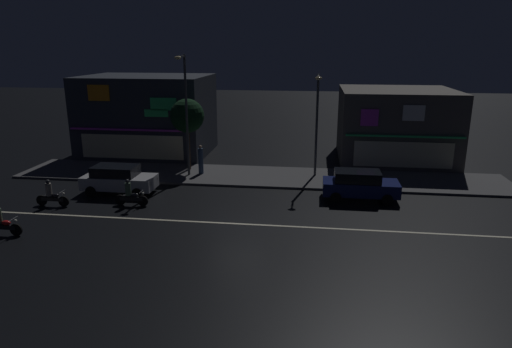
{
  "coord_description": "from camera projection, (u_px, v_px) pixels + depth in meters",
  "views": [
    {
      "loc": [
        3.69,
        -20.72,
        8.55
      ],
      "look_at": [
        0.55,
        3.1,
        1.74
      ],
      "focal_mm": 31.75,
      "sensor_mm": 36.0,
      "label": 1
    }
  ],
  "objects": [
    {
      "name": "streetlamp_mid",
      "position": [
        317.0,
        117.0,
        29.32
      ],
      "size": [
        0.44,
        1.64,
        6.7
      ],
      "color": "#47494C",
      "rests_on": "sidewalk_far"
    },
    {
      "name": "storefront_left_block",
      "position": [
        148.0,
        115.0,
        36.77
      ],
      "size": [
        9.84,
        7.49,
        6.3
      ],
      "color": "#2D333D",
      "rests_on": "ground"
    },
    {
      "name": "motorcycle_opposite_lane",
      "position": [
        1.0,
        222.0,
        21.07
      ],
      "size": [
        1.9,
        0.6,
        1.52
      ],
      "rotation": [
        0.0,
        0.0,
        3.15
      ],
      "color": "black",
      "rests_on": "ground"
    },
    {
      "name": "traffic_cone",
      "position": [
        129.0,
        183.0,
        28.45
      ],
      "size": [
        0.36,
        0.36,
        0.55
      ],
      "primitive_type": "cone",
      "color": "orange",
      "rests_on": "ground"
    },
    {
      "name": "storefront_center_block",
      "position": [
        395.0,
        125.0,
        34.8
      ],
      "size": [
        8.38,
        8.28,
        5.42
      ],
      "color": "#56514C",
      "rests_on": "ground"
    },
    {
      "name": "lane_divider_stripe",
      "position": [
        237.0,
        224.0,
        22.56
      ],
      "size": [
        31.08,
        0.16,
        0.01
      ],
      "primitive_type": "cube",
      "color": "beige",
      "rests_on": "ground"
    },
    {
      "name": "streetlamp_west",
      "position": [
        185.0,
        107.0,
        29.29
      ],
      "size": [
        0.44,
        1.64,
        7.91
      ],
      "color": "#47494C",
      "rests_on": "sidewalk_far"
    },
    {
      "name": "street_tree",
      "position": [
        187.0,
        116.0,
        31.04
      ],
      "size": [
        2.34,
        2.34,
        4.97
      ],
      "color": "#473323",
      "rests_on": "sidewalk_far"
    },
    {
      "name": "motorcycle_lead",
      "position": [
        51.0,
        195.0,
        24.92
      ],
      "size": [
        1.9,
        0.6,
        1.52
      ],
      "rotation": [
        0.0,
        0.0,
        -0.11
      ],
      "color": "black",
      "rests_on": "ground"
    },
    {
      "name": "parked_car_trailing",
      "position": [
        118.0,
        179.0,
        27.14
      ],
      "size": [
        4.3,
        1.98,
        1.67
      ],
      "color": "silver",
      "rests_on": "ground"
    },
    {
      "name": "ground_plane",
      "position": [
        237.0,
        224.0,
        22.56
      ],
      "size": [
        140.0,
        140.0,
        0.0
      ],
      "primitive_type": "plane",
      "color": "black"
    },
    {
      "name": "motorcycle_following",
      "position": [
        130.0,
        195.0,
        24.98
      ],
      "size": [
        1.9,
        0.6,
        1.52
      ],
      "rotation": [
        0.0,
        0.0,
        0.1
      ],
      "color": "black",
      "rests_on": "ground"
    },
    {
      "name": "parked_car_near_kerb",
      "position": [
        360.0,
        185.0,
        26.02
      ],
      "size": [
        4.3,
        1.98,
        1.67
      ],
      "color": "navy",
      "rests_on": "ground"
    },
    {
      "name": "sidewalk_far",
      "position": [
        258.0,
        176.0,
        30.57
      ],
      "size": [
        32.71,
        4.84,
        0.14
      ],
      "primitive_type": "cube",
      "color": "#4C4C4F",
      "rests_on": "ground"
    },
    {
      "name": "pedestrian_on_sidewalk",
      "position": [
        201.0,
        160.0,
        30.75
      ],
      "size": [
        0.34,
        0.34,
        1.97
      ],
      "rotation": [
        0.0,
        0.0,
        0.91
      ],
      "color": "#334766",
      "rests_on": "sidewalk_far"
    }
  ]
}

